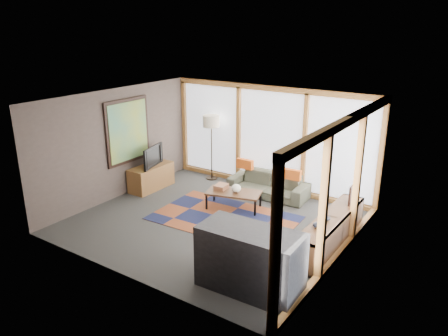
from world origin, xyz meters
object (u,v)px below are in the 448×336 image
Objects in this scene: floor_lamp at (212,148)px; tv_console at (151,177)px; sofa at (268,185)px; bar_counter at (250,260)px; bookshelf at (331,231)px; television at (150,156)px; coffee_table at (234,200)px.

floor_lamp is 1.44× the size of tv_console.
bar_counter is (1.62, -3.61, 0.23)m from sofa.
television is at bearing 176.00° from bookshelf.
bar_counter reaches higher than sofa.
sofa is 1.59× the size of tv_console.
bar_counter is (3.47, -3.83, -0.36)m from floor_lamp.
coffee_table is at bearing 125.45° from bar_counter.
bar_counter reaches higher than bookshelf.
television is (-4.86, 0.34, 0.56)m from bookshelf.
sofa is 0.78× the size of bookshelf.
bookshelf is 2.12m from bar_counter.
floor_lamp is 2.15m from coffee_table.
bookshelf is 4.89m from tv_console.
bookshelf is (4.02, -1.79, -0.56)m from floor_lamp.
tv_console is at bearing 175.83° from bookshelf.
bar_counter is at bearing -47.83° from floor_lamp.
coffee_table is at bearing 2.66° from tv_console.
bar_counter is at bearing -105.21° from bookshelf.
bar_counter is (4.31, -2.38, -0.35)m from television.
tv_console is at bearing 149.12° from bar_counter.
tv_console is at bearing -158.91° from sofa.
floor_lamp is 1.45× the size of coffee_table.
television is at bearing -120.04° from floor_lamp.
sofa reaches higher than coffee_table.
coffee_table is 1.00× the size of tv_console.
television is at bearing 149.18° from bar_counter.
tv_console is (-2.70, -1.21, 0.02)m from sofa.
tv_console is at bearing 31.56° from television.
coffee_table is at bearing -101.59° from television.
television is 4.93m from bar_counter.
bookshelf reaches higher than tv_console.
coffee_table is (1.55, -1.33, -0.67)m from floor_lamp.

